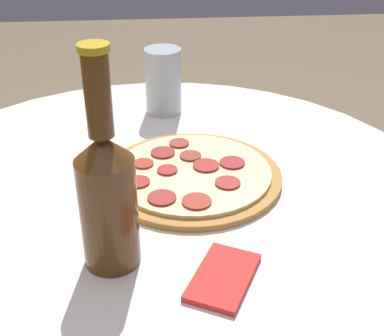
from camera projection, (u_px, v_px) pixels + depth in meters
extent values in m
cylinder|color=white|center=(158.00, 198.00, 0.83)|extent=(0.92, 0.92, 0.02)
cylinder|color=#B77F3D|center=(192.00, 176.00, 0.85)|extent=(0.29, 0.29, 0.01)
cylinder|color=beige|center=(192.00, 172.00, 0.85)|extent=(0.25, 0.25, 0.01)
cylinder|color=maroon|center=(163.00, 153.00, 0.90)|extent=(0.04, 0.04, 0.00)
cylinder|color=maroon|center=(143.00, 164.00, 0.86)|extent=(0.03, 0.03, 0.00)
cylinder|color=maroon|center=(138.00, 181.00, 0.82)|extent=(0.04, 0.04, 0.00)
cylinder|color=maroon|center=(228.00, 183.00, 0.81)|extent=(0.04, 0.04, 0.00)
cylinder|color=maroon|center=(197.00, 201.00, 0.77)|extent=(0.04, 0.04, 0.00)
cylinder|color=maroon|center=(167.00, 170.00, 0.85)|extent=(0.03, 0.03, 0.00)
cylinder|color=maroon|center=(206.00, 166.00, 0.86)|extent=(0.04, 0.04, 0.00)
cylinder|color=maroon|center=(232.00, 163.00, 0.87)|extent=(0.04, 0.04, 0.00)
cylinder|color=maroon|center=(179.00, 143.00, 0.92)|extent=(0.03, 0.03, 0.00)
cylinder|color=maroon|center=(190.00, 156.00, 0.89)|extent=(0.04, 0.04, 0.00)
cylinder|color=maroon|center=(162.00, 198.00, 0.78)|extent=(0.04, 0.04, 0.00)
cylinder|color=#563314|center=(109.00, 213.00, 0.65)|extent=(0.07, 0.07, 0.15)
cone|color=#563314|center=(103.00, 148.00, 0.60)|extent=(0.07, 0.07, 0.03)
cylinder|color=#563314|center=(98.00, 95.00, 0.57)|extent=(0.03, 0.03, 0.10)
cylinder|color=gold|center=(93.00, 47.00, 0.54)|extent=(0.03, 0.03, 0.01)
cylinder|color=#ADBCC6|center=(163.00, 81.00, 1.05)|extent=(0.07, 0.07, 0.13)
cube|color=red|center=(223.00, 277.00, 0.65)|extent=(0.13, 0.11, 0.01)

